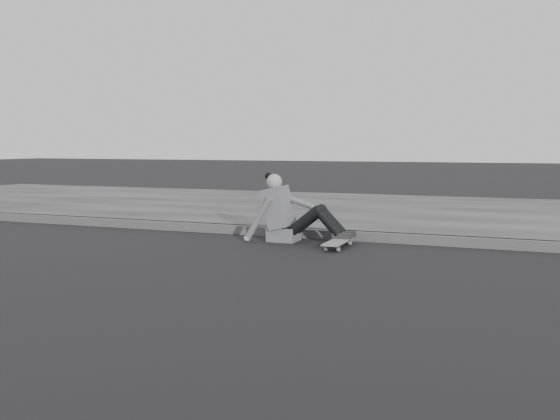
# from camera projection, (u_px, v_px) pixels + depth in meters

# --- Properties ---
(ground) EXTENTS (80.00, 80.00, 0.00)m
(ground) POSITION_uv_depth(u_px,v_px,m) (354.00, 287.00, 5.42)
(ground) COLOR black
(ground) RESTS_ON ground
(curb) EXTENTS (24.00, 0.16, 0.12)m
(curb) POSITION_uv_depth(u_px,v_px,m) (406.00, 239.00, 7.81)
(curb) COLOR #484848
(curb) RESTS_ON ground
(sidewalk) EXTENTS (24.00, 6.00, 0.12)m
(sidewalk) POSITION_uv_depth(u_px,v_px,m) (437.00, 214.00, 10.60)
(sidewalk) COLOR #3C3C3C
(sidewalk) RESTS_ON ground
(skateboard) EXTENTS (0.20, 0.78, 0.09)m
(skateboard) POSITION_uv_depth(u_px,v_px,m) (338.00, 242.00, 7.47)
(skateboard) COLOR gray
(skateboard) RESTS_ON ground
(seated_woman) EXTENTS (1.38, 0.46, 0.88)m
(seated_woman) POSITION_uv_depth(u_px,v_px,m) (288.00, 213.00, 7.94)
(seated_woman) COLOR #5A5A5D
(seated_woman) RESTS_ON ground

